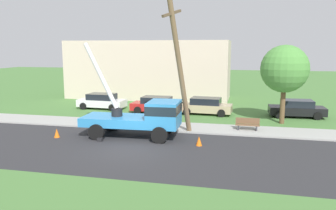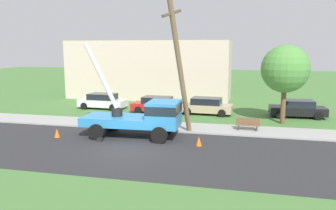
{
  "view_description": "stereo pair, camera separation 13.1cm",
  "coord_description": "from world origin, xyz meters",
  "px_view_note": "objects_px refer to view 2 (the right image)",
  "views": [
    {
      "loc": [
        6.26,
        -17.54,
        5.64
      ],
      "look_at": [
        1.5,
        3.2,
        2.07
      ],
      "focal_mm": 36.55,
      "sensor_mm": 36.0,
      "label": 1
    },
    {
      "loc": [
        6.38,
        -17.51,
        5.64
      ],
      "look_at": [
        1.5,
        3.2,
        2.07
      ],
      "focal_mm": 36.55,
      "sensor_mm": 36.0,
      "label": 2
    }
  ],
  "objects_px": {
    "traffic_cone_behind": "(57,133)",
    "parked_sedan_tan": "(206,106)",
    "utility_truck": "(144,115)",
    "leaning_utility_pole": "(180,66)",
    "parked_sedan_black": "(297,109)",
    "park_bench": "(248,125)",
    "parked_sedan_white": "(103,101)",
    "roadside_tree_near": "(285,69)",
    "traffic_cone_ahead": "(199,141)",
    "parked_sedan_red": "(157,105)"
  },
  "relations": [
    {
      "from": "parked_sedan_white",
      "to": "parked_sedan_black",
      "type": "bearing_deg",
      "value": -0.31
    },
    {
      "from": "traffic_cone_behind",
      "to": "parked_sedan_tan",
      "type": "bearing_deg",
      "value": 49.72
    },
    {
      "from": "utility_truck",
      "to": "roadside_tree_near",
      "type": "height_order",
      "value": "utility_truck"
    },
    {
      "from": "parked_sedan_red",
      "to": "park_bench",
      "type": "distance_m",
      "value": 9.29
    },
    {
      "from": "parked_sedan_white",
      "to": "parked_sedan_red",
      "type": "bearing_deg",
      "value": -8.63
    },
    {
      "from": "leaning_utility_pole",
      "to": "roadside_tree_near",
      "type": "height_order",
      "value": "leaning_utility_pole"
    },
    {
      "from": "leaning_utility_pole",
      "to": "parked_sedan_black",
      "type": "height_order",
      "value": "leaning_utility_pole"
    },
    {
      "from": "parked_sedan_tan",
      "to": "parked_sedan_black",
      "type": "height_order",
      "value": "same"
    },
    {
      "from": "traffic_cone_ahead",
      "to": "park_bench",
      "type": "height_order",
      "value": "park_bench"
    },
    {
      "from": "traffic_cone_ahead",
      "to": "parked_sedan_black",
      "type": "distance_m",
      "value": 12.1
    },
    {
      "from": "parked_sedan_white",
      "to": "parked_sedan_red",
      "type": "xyz_separation_m",
      "value": [
        5.52,
        -0.84,
        0.0
      ]
    },
    {
      "from": "parked_sedan_red",
      "to": "leaning_utility_pole",
      "type": "bearing_deg",
      "value": -64.79
    },
    {
      "from": "utility_truck",
      "to": "parked_sedan_tan",
      "type": "relative_size",
      "value": 1.52
    },
    {
      "from": "parked_sedan_tan",
      "to": "park_bench",
      "type": "relative_size",
      "value": 2.81
    },
    {
      "from": "leaning_utility_pole",
      "to": "parked_sedan_red",
      "type": "xyz_separation_m",
      "value": [
        -3.44,
        7.3,
        -3.79
      ]
    },
    {
      "from": "traffic_cone_ahead",
      "to": "park_bench",
      "type": "distance_m",
      "value": 5.04
    },
    {
      "from": "utility_truck",
      "to": "traffic_cone_behind",
      "type": "distance_m",
      "value": 5.67
    },
    {
      "from": "leaning_utility_pole",
      "to": "parked_sedan_black",
      "type": "distance_m",
      "value": 12.13
    },
    {
      "from": "traffic_cone_behind",
      "to": "parked_sedan_black",
      "type": "relative_size",
      "value": 0.13
    },
    {
      "from": "parked_sedan_white",
      "to": "parked_sedan_tan",
      "type": "bearing_deg",
      "value": -2.98
    },
    {
      "from": "parked_sedan_red",
      "to": "parked_sedan_black",
      "type": "bearing_deg",
      "value": 3.64
    },
    {
      "from": "parked_sedan_tan",
      "to": "park_bench",
      "type": "distance_m",
      "value": 6.47
    },
    {
      "from": "traffic_cone_behind",
      "to": "utility_truck",
      "type": "bearing_deg",
      "value": 13.78
    },
    {
      "from": "utility_truck",
      "to": "parked_sedan_black",
      "type": "bearing_deg",
      "value": 40.74
    },
    {
      "from": "parked_sedan_red",
      "to": "traffic_cone_behind",
      "type": "bearing_deg",
      "value": -113.17
    },
    {
      "from": "leaning_utility_pole",
      "to": "parked_sedan_tan",
      "type": "xyz_separation_m",
      "value": [
        0.83,
        7.63,
        -3.79
      ]
    },
    {
      "from": "utility_truck",
      "to": "park_bench",
      "type": "relative_size",
      "value": 4.28
    },
    {
      "from": "utility_truck",
      "to": "traffic_cone_behind",
      "type": "xyz_separation_m",
      "value": [
        -5.4,
        -1.32,
        -1.13
      ]
    },
    {
      "from": "parked_sedan_white",
      "to": "utility_truck",
      "type": "bearing_deg",
      "value": -52.77
    },
    {
      "from": "parked_sedan_tan",
      "to": "park_bench",
      "type": "xyz_separation_m",
      "value": [
        3.49,
        -5.44,
        -0.25
      ]
    },
    {
      "from": "utility_truck",
      "to": "park_bench",
      "type": "distance_m",
      "value": 7.18
    },
    {
      "from": "parked_sedan_white",
      "to": "parked_sedan_black",
      "type": "height_order",
      "value": "same"
    },
    {
      "from": "leaning_utility_pole",
      "to": "park_bench",
      "type": "bearing_deg",
      "value": 26.83
    },
    {
      "from": "traffic_cone_ahead",
      "to": "parked_sedan_tan",
      "type": "distance_m",
      "value": 9.7
    },
    {
      "from": "parked_sedan_tan",
      "to": "parked_sedan_black",
      "type": "distance_m",
      "value": 7.44
    },
    {
      "from": "traffic_cone_ahead",
      "to": "park_bench",
      "type": "xyz_separation_m",
      "value": [
        2.75,
        4.22,
        0.18
      ]
    },
    {
      "from": "leaning_utility_pole",
      "to": "traffic_cone_ahead",
      "type": "relative_size",
      "value": 15.68
    },
    {
      "from": "traffic_cone_behind",
      "to": "park_bench",
      "type": "distance_m",
      "value": 12.61
    },
    {
      "from": "park_bench",
      "to": "roadside_tree_near",
      "type": "distance_m",
      "value": 5.38
    },
    {
      "from": "leaning_utility_pole",
      "to": "roadside_tree_near",
      "type": "bearing_deg",
      "value": 37.44
    },
    {
      "from": "leaning_utility_pole",
      "to": "traffic_cone_behind",
      "type": "relative_size",
      "value": 15.68
    },
    {
      "from": "traffic_cone_ahead",
      "to": "parked_sedan_white",
      "type": "bearing_deg",
      "value": 135.99
    },
    {
      "from": "utility_truck",
      "to": "park_bench",
      "type": "bearing_deg",
      "value": 25.5
    },
    {
      "from": "utility_truck",
      "to": "parked_sedan_white",
      "type": "distance_m",
      "value": 11.35
    },
    {
      "from": "leaning_utility_pole",
      "to": "roadside_tree_near",
      "type": "xyz_separation_m",
      "value": [
        6.85,
        5.24,
        -0.42
      ]
    },
    {
      "from": "parked_sedan_tan",
      "to": "parked_sedan_red",
      "type": "bearing_deg",
      "value": -175.59
    },
    {
      "from": "traffic_cone_ahead",
      "to": "traffic_cone_behind",
      "type": "bearing_deg",
      "value": -178.94
    },
    {
      "from": "leaning_utility_pole",
      "to": "park_bench",
      "type": "relative_size",
      "value": 5.49
    },
    {
      "from": "traffic_cone_behind",
      "to": "parked_sedan_red",
      "type": "relative_size",
      "value": 0.13
    },
    {
      "from": "utility_truck",
      "to": "leaning_utility_pole",
      "type": "height_order",
      "value": "leaning_utility_pole"
    }
  ]
}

